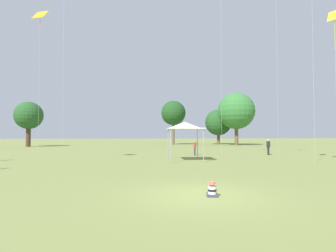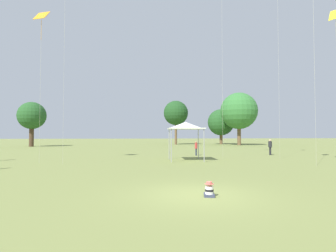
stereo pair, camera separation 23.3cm
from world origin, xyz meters
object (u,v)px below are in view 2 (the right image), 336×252
(kite_3, at_px, (336,21))
(distant_tree_0, at_px, (221,122))
(distant_tree_1, at_px, (239,111))
(distant_tree_3, at_px, (32,116))
(person_standing_0, at_px, (270,146))
(distant_tree_2, at_px, (176,113))
(seated_toddler, at_px, (209,190))
(canopy_tent, at_px, (186,126))
(person_standing_2, at_px, (196,147))
(kite_4, at_px, (41,20))

(kite_3, xyz_separation_m, distant_tree_0, (7.32, 43.88, -4.96))
(distant_tree_1, bearing_deg, distant_tree_3, -178.63)
(person_standing_0, height_order, distant_tree_2, distant_tree_2)
(seated_toddler, height_order, distant_tree_2, distant_tree_2)
(kite_3, height_order, distant_tree_1, distant_tree_1)
(distant_tree_2, bearing_deg, kite_3, -84.96)
(distant_tree_0, bearing_deg, seated_toddler, -110.21)
(seated_toddler, xyz_separation_m, distant_tree_0, (18.75, 50.94, 4.98))
(canopy_tent, distance_m, kite_3, 13.29)
(person_standing_0, distance_m, distant_tree_0, 34.07)
(canopy_tent, height_order, kite_3, kite_3)
(person_standing_0, xyz_separation_m, distant_tree_1, (8.04, 26.72, 6.36))
(person_standing_2, xyz_separation_m, distant_tree_2, (3.43, 31.87, 6.30))
(canopy_tent, bearing_deg, distant_tree_0, 66.11)
(person_standing_2, xyz_separation_m, kite_3, (7.22, -11.17, 9.24))
(kite_4, bearing_deg, distant_tree_0, 120.65)
(person_standing_0, distance_m, kite_4, 25.03)
(person_standing_0, bearing_deg, distant_tree_1, 141.70)
(kite_3, bearing_deg, canopy_tent, -105.63)
(distant_tree_3, bearing_deg, canopy_tent, -52.80)
(person_standing_0, height_order, canopy_tent, canopy_tent)
(distant_tree_1, bearing_deg, seated_toddler, -114.72)
(seated_toddler, bearing_deg, distant_tree_3, 129.83)
(person_standing_2, bearing_deg, kite_3, 177.46)
(distant_tree_1, bearing_deg, canopy_tent, -120.49)
(kite_3, relative_size, distant_tree_0, 1.32)
(seated_toddler, xyz_separation_m, distant_tree_1, (20.47, 44.45, 7.14))
(person_standing_0, height_order, distant_tree_1, distant_tree_1)
(seated_toddler, distance_m, distant_tree_2, 51.16)
(distant_tree_0, distance_m, distant_tree_2, 11.33)
(person_standing_2, relative_size, canopy_tent, 0.46)
(kite_3, bearing_deg, seated_toddler, -41.95)
(kite_4, xyz_separation_m, distant_tree_3, (-11.39, 30.88, -5.52))
(seated_toddler, distance_m, kite_3, 16.71)
(kite_4, xyz_separation_m, distant_tree_2, (17.43, 37.53, -4.09))
(distant_tree_0, relative_size, distant_tree_3, 0.99)
(seated_toddler, relative_size, canopy_tent, 0.17)
(person_standing_0, relative_size, distant_tree_0, 0.20)
(distant_tree_2, bearing_deg, person_standing_0, -81.59)
(person_standing_2, bearing_deg, distant_tree_0, -59.39)
(distant_tree_3, bearing_deg, person_standing_0, -37.43)
(kite_3, height_order, distant_tree_3, kite_3)
(person_standing_0, height_order, kite_4, kite_4)
(seated_toddler, relative_size, person_standing_0, 0.32)
(kite_3, bearing_deg, distant_tree_2, -158.61)
(distant_tree_0, bearing_deg, person_standing_2, -113.96)
(person_standing_2, bearing_deg, distant_tree_1, -67.22)
(kite_4, bearing_deg, distant_tree_2, 132.39)
(person_standing_0, relative_size, kite_3, 0.15)
(person_standing_0, bearing_deg, person_standing_2, -115.03)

